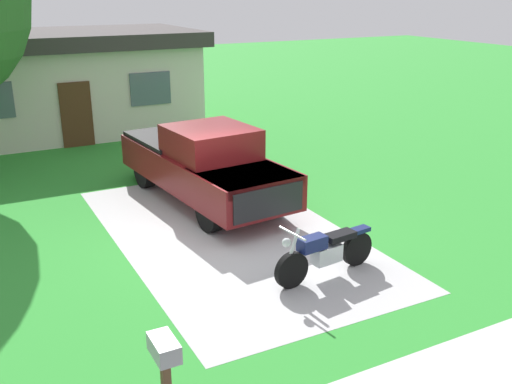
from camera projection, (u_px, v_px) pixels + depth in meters
ground_plane at (230, 234)px, 12.42m from camera, size 80.00×80.00×0.00m
driveway_pad at (230, 234)px, 12.42m from camera, size 4.55×8.13×0.01m
motorcycle at (325, 252)px, 10.48m from camera, size 2.21×0.70×1.09m
pickup_truck at (202, 162)px, 14.15m from camera, size 2.53×5.78×1.90m
mailbox at (165, 361)px, 6.59m from camera, size 0.26×0.48×1.26m
neighbor_house at (60, 81)px, 20.79m from camera, size 9.60×5.60×3.50m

